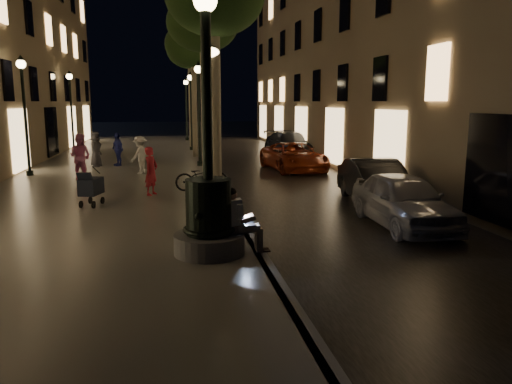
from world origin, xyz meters
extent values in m
plane|color=black|center=(0.00, 15.00, 0.00)|extent=(120.00, 120.00, 0.00)
cube|color=black|center=(3.00, 15.00, 0.01)|extent=(6.00, 45.00, 0.02)
cube|color=#6A665D|center=(-4.00, 15.00, 0.10)|extent=(8.00, 45.00, 0.20)
cube|color=#59595B|center=(0.00, 15.00, 0.10)|extent=(0.25, 45.00, 0.20)
cube|color=#745F48|center=(10.00, 18.00, 7.50)|extent=(8.00, 36.00, 15.00)
cylinder|color=#59595B|center=(-1.00, 2.00, 0.40)|extent=(1.40, 1.40, 0.40)
cylinder|color=black|center=(-1.00, 2.00, 1.15)|extent=(0.90, 0.90, 1.10)
torus|color=black|center=(-1.00, 2.00, 0.70)|extent=(1.04, 1.04, 0.10)
torus|color=black|center=(-1.00, 2.00, 1.55)|extent=(0.89, 0.89, 0.09)
cylinder|color=black|center=(-1.00, 2.00, 3.30)|extent=(0.20, 0.20, 3.20)
sphere|color=#FFD88C|center=(-1.00, 2.00, 5.00)|extent=(0.44, 0.44, 0.44)
cube|color=tan|center=(-0.45, 2.00, 0.69)|extent=(0.35, 0.23, 0.17)
cube|color=white|center=(-0.51, 2.00, 1.02)|extent=(0.43, 0.25, 0.55)
sphere|color=tan|center=(-0.54, 2.00, 1.38)|extent=(0.20, 0.20, 0.20)
sphere|color=black|center=(-0.55, 2.00, 1.41)|extent=(0.20, 0.20, 0.20)
cube|color=tan|center=(-0.22, 1.91, 0.69)|extent=(0.45, 0.13, 0.14)
cube|color=tan|center=(-0.22, 2.09, 0.69)|extent=(0.45, 0.13, 0.14)
cube|color=tan|center=(0.00, 1.91, 0.44)|extent=(0.13, 0.12, 0.49)
cube|color=tan|center=(0.00, 2.09, 0.44)|extent=(0.13, 0.12, 0.49)
cube|color=black|center=(0.09, 1.91, 0.21)|extent=(0.25, 0.10, 0.03)
cube|color=black|center=(0.09, 2.09, 0.21)|extent=(0.25, 0.10, 0.03)
cube|color=black|center=(-0.20, 2.00, 0.76)|extent=(0.23, 0.32, 0.02)
cube|color=black|center=(-0.35, 2.00, 0.87)|extent=(0.08, 0.32, 0.21)
cube|color=#B2C6FF|center=(-0.34, 2.00, 0.87)|extent=(0.06, 0.29, 0.18)
cylinder|color=#6B604C|center=(-0.25, 8.00, 2.70)|extent=(0.28, 0.28, 5.00)
cylinder|color=#6B604C|center=(-0.20, 14.00, 2.75)|extent=(0.28, 0.28, 5.10)
ellipsoid|color=black|center=(-0.20, 14.00, 6.40)|extent=(3.00, 3.00, 2.40)
cylinder|color=#6B604C|center=(-0.30, 20.00, 2.65)|extent=(0.28, 0.28, 4.90)
ellipsoid|color=black|center=(-0.30, 20.00, 6.20)|extent=(3.00, 3.00, 2.40)
cylinder|color=#6B604C|center=(-0.22, 26.00, 2.80)|extent=(0.28, 0.28, 5.20)
ellipsoid|color=black|center=(-0.22, 26.00, 6.50)|extent=(3.00, 3.00, 2.40)
cylinder|color=black|center=(-0.30, 8.00, 0.30)|extent=(0.28, 0.28, 0.20)
cylinder|color=black|center=(-0.30, 8.00, 2.40)|extent=(0.12, 0.12, 4.40)
sphere|color=#FFD88C|center=(-0.30, 8.00, 4.65)|extent=(0.36, 0.36, 0.36)
cone|color=black|center=(-0.30, 8.00, 4.90)|extent=(0.30, 0.30, 0.22)
cylinder|color=black|center=(-0.30, 16.00, 0.30)|extent=(0.28, 0.28, 0.20)
cylinder|color=black|center=(-0.30, 16.00, 2.40)|extent=(0.12, 0.12, 4.40)
sphere|color=#FFD88C|center=(-0.30, 16.00, 4.65)|extent=(0.36, 0.36, 0.36)
cone|color=black|center=(-0.30, 16.00, 4.90)|extent=(0.30, 0.30, 0.22)
cylinder|color=black|center=(-0.30, 24.00, 0.30)|extent=(0.28, 0.28, 0.20)
cylinder|color=black|center=(-0.30, 24.00, 2.40)|extent=(0.12, 0.12, 4.40)
sphere|color=#FFD88C|center=(-0.30, 24.00, 4.65)|extent=(0.36, 0.36, 0.36)
cone|color=black|center=(-0.30, 24.00, 4.90)|extent=(0.30, 0.30, 0.22)
cylinder|color=black|center=(-0.30, 32.00, 0.30)|extent=(0.28, 0.28, 0.20)
cylinder|color=black|center=(-0.30, 32.00, 2.40)|extent=(0.12, 0.12, 4.40)
sphere|color=#FFD88C|center=(-0.30, 32.00, 4.65)|extent=(0.36, 0.36, 0.36)
cone|color=black|center=(-0.30, 32.00, 4.90)|extent=(0.30, 0.30, 0.22)
cylinder|color=black|center=(-7.40, 14.00, 0.30)|extent=(0.28, 0.28, 0.20)
cylinder|color=black|center=(-7.40, 14.00, 2.40)|extent=(0.12, 0.12, 4.40)
sphere|color=#FFD88C|center=(-7.40, 14.00, 4.65)|extent=(0.36, 0.36, 0.36)
cone|color=black|center=(-7.40, 14.00, 4.90)|extent=(0.30, 0.30, 0.22)
cylinder|color=black|center=(-7.40, 24.00, 0.30)|extent=(0.28, 0.28, 0.20)
cylinder|color=black|center=(-7.40, 24.00, 2.40)|extent=(0.12, 0.12, 4.40)
sphere|color=#FFD88C|center=(-7.40, 24.00, 4.65)|extent=(0.36, 0.36, 0.36)
cone|color=black|center=(-7.40, 24.00, 4.90)|extent=(0.30, 0.30, 0.22)
cube|color=black|center=(-3.98, 7.20, 0.78)|extent=(0.67, 0.88, 0.47)
cube|color=black|center=(-4.08, 6.84, 1.09)|extent=(0.45, 0.29, 0.31)
cylinder|color=black|center=(-4.25, 6.94, 0.30)|extent=(0.10, 0.21, 0.21)
cylinder|color=black|center=(-3.89, 6.84, 0.30)|extent=(0.10, 0.21, 0.21)
cylinder|color=black|center=(-4.08, 7.55, 0.30)|extent=(0.10, 0.21, 0.21)
cylinder|color=black|center=(-3.72, 7.45, 0.30)|extent=(0.10, 0.21, 0.21)
cylinder|color=black|center=(-3.87, 7.60, 1.19)|extent=(0.16, 0.46, 0.29)
imported|color=#A7A8AF|center=(4.15, 4.10, 0.69)|extent=(1.76, 4.13, 1.39)
imported|color=black|center=(4.65, 7.00, 0.70)|extent=(1.86, 4.35, 1.39)
imported|color=#963113|center=(4.00, 14.93, 0.65)|extent=(2.64, 4.88, 1.30)
imported|color=#2B2C30|center=(5.20, 20.63, 0.73)|extent=(2.48, 5.22, 1.47)
imported|color=red|center=(-2.32, 8.69, 0.98)|extent=(0.61, 0.68, 1.56)
imported|color=pink|center=(-5.13, 12.52, 1.09)|extent=(1.06, 0.96, 1.78)
imported|color=silver|center=(-2.93, 13.83, 0.98)|extent=(1.09, 1.16, 1.57)
imported|color=navy|center=(-4.12, 16.62, 0.98)|extent=(0.82, 0.97, 1.56)
imported|color=#333237|center=(-5.10, 16.50, 1.02)|extent=(0.67, 0.89, 1.64)
imported|color=black|center=(-0.66, 9.24, 0.68)|extent=(1.87, 0.83, 0.95)
camera|label=1|loc=(-1.73, -7.59, 3.18)|focal=35.00mm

